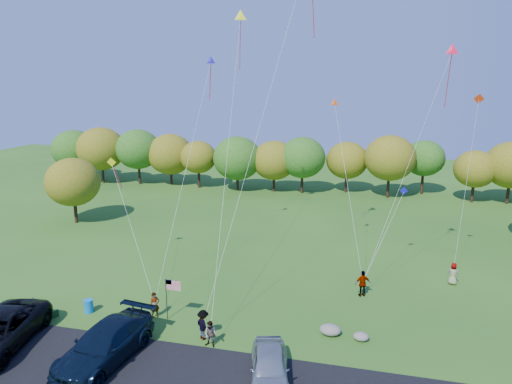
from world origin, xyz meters
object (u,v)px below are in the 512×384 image
minivan_navy (105,344)px  flyer_e (453,274)px  minivan_silver (269,367)px  flyer_a (155,305)px  trash_barrel (89,306)px  flyer_d (363,284)px  park_bench (42,308)px  flyer_c (203,325)px  flyer_b (211,334)px

minivan_navy → flyer_e: 24.58m
minivan_silver → flyer_a: flyer_a is taller
trash_barrel → flyer_d: bearing=20.7°
flyer_a → trash_barrel: 4.52m
flyer_a → flyer_e: size_ratio=1.01×
park_bench → minivan_silver: bearing=12.7°
minivan_silver → flyer_e: minivan_silver is taller
trash_barrel → flyer_a: bearing=5.6°
flyer_e → park_bench: flyer_e is taller
minivan_navy → flyer_d: size_ratio=3.50×
flyer_c → flyer_d: 11.84m
minivan_navy → flyer_c: (4.35, 3.32, -0.12)m
minivan_navy → trash_barrel: bearing=138.8°
flyer_a → flyer_c: (3.85, -1.65, 0.06)m
flyer_d → trash_barrel: 18.49m
flyer_a → trash_barrel: bearing=139.3°
flyer_a → flyer_b: (4.54, -2.33, -0.06)m
flyer_b → flyer_c: size_ratio=0.87×
flyer_b → trash_barrel: (-9.02, 1.89, -0.34)m
flyer_c → trash_barrel: size_ratio=2.05×
minivan_silver → minivan_navy: bearing=168.9°
flyer_d → minivan_navy: bearing=19.1°
flyer_a → trash_barrel: (-4.48, -0.44, -0.40)m
minivan_silver → trash_barrel: size_ratio=5.42×
minivan_navy → park_bench: 7.36m
minivan_navy → flyer_e: (19.77, 14.59, -0.18)m
flyer_a → flyer_c: size_ratio=0.94×
flyer_b → flyer_a: bearing=160.3°
minivan_silver → flyer_a: size_ratio=2.82×
minivan_silver → park_bench: (-15.47, 3.02, -0.29)m
flyer_e → trash_barrel: flyer_e is taller
flyer_a → flyer_d: size_ratio=0.89×
minivan_navy → minivan_silver: 8.93m
minivan_navy → flyer_b: 5.69m
minivan_silver → flyer_a: (-8.42, 4.66, -0.03)m
flyer_e → park_bench: size_ratio=0.87×
flyer_d → park_bench: 21.30m
flyer_c → flyer_e: 19.11m
minivan_navy → trash_barrel: minivan_navy is taller
minivan_navy → flyer_a: (0.50, 4.97, -0.17)m
flyer_c → flyer_e: flyer_c is taller
minivan_silver → flyer_b: (-3.89, 2.34, -0.09)m
flyer_e → minivan_navy: bearing=53.8°
minivan_navy → minivan_silver: minivan_navy is taller
flyer_a → flyer_e: flyer_a is taller
flyer_d → flyer_e: flyer_d is taller
flyer_a → flyer_b: size_ratio=1.08×
flyer_a → flyer_e: bearing=-19.7°
minivan_navy → flyer_a: bearing=91.8°
flyer_a → flyer_d: bearing=-20.7°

